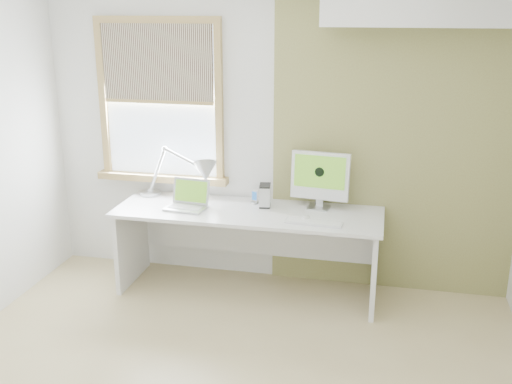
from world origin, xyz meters
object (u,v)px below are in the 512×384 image
(desk, at_px, (250,230))
(external_drive, at_px, (265,195))
(imac, at_px, (320,177))
(laptop, at_px, (188,201))
(desk_lamp, at_px, (195,174))

(desk, distance_m, external_drive, 0.32)
(external_drive, xyz_separation_m, imac, (0.45, 0.06, 0.17))
(laptop, bearing_deg, imac, 12.02)
(external_drive, bearing_deg, desk_lamp, 177.32)
(desk_lamp, xyz_separation_m, external_drive, (0.62, -0.03, -0.14))
(external_drive, distance_m, imac, 0.49)
(desk, bearing_deg, external_drive, 34.39)
(external_drive, bearing_deg, imac, 7.83)
(laptop, distance_m, imac, 1.11)
(desk_lamp, height_order, external_drive, desk_lamp)
(desk_lamp, distance_m, laptop, 0.27)
(external_drive, relative_size, imac, 0.39)
(desk, bearing_deg, laptop, -170.20)
(desk, height_order, external_drive, external_drive)
(desk_lamp, distance_m, external_drive, 0.64)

